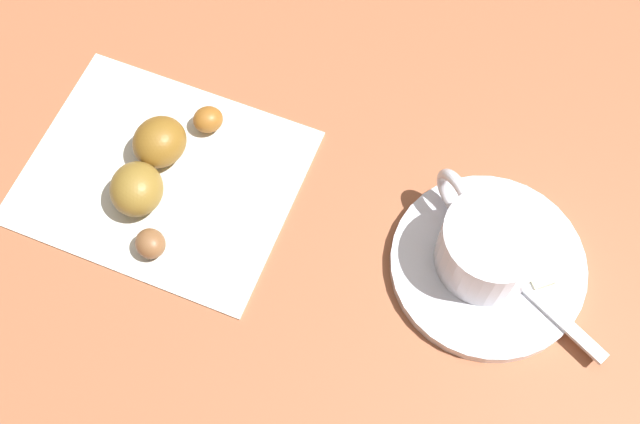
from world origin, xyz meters
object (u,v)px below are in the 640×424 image
object	(u,v)px
saucer	(488,265)
espresso_cup	(488,244)
croissant	(153,167)
sugar_packet	(527,249)
napkin	(162,176)
teaspoon	(501,263)

from	to	relation	value
saucer	espresso_cup	xyz separation A→B (m)	(0.01, -0.00, 0.03)
saucer	croissant	bearing A→B (deg)	-10.22
croissant	saucer	bearing A→B (deg)	169.78
sugar_packet	croissant	bearing A→B (deg)	58.07
espresso_cup	napkin	xyz separation A→B (m)	(0.24, -0.04, -0.03)
espresso_cup	sugar_packet	distance (m)	0.04
teaspoon	sugar_packet	world-z (taller)	teaspoon
sugar_packet	croissant	xyz separation A→B (m)	(0.27, -0.03, 0.01)
saucer	espresso_cup	bearing A→B (deg)	-35.70
espresso_cup	napkin	world-z (taller)	espresso_cup
napkin	espresso_cup	bearing A→B (deg)	169.80
napkin	croissant	size ratio (longest dim) A/B	1.48
espresso_cup	teaspoon	bearing A→B (deg)	162.22
espresso_cup	teaspoon	distance (m)	0.03
teaspoon	sugar_packet	xyz separation A→B (m)	(-0.02, -0.01, 0.00)
espresso_cup	saucer	bearing A→B (deg)	144.30
espresso_cup	croissant	distance (m)	0.24
espresso_cup	napkin	size ratio (longest dim) A/B	0.44
teaspoon	napkin	world-z (taller)	teaspoon
saucer	sugar_packet	xyz separation A→B (m)	(-0.03, -0.01, 0.01)
espresso_cup	napkin	distance (m)	0.24
teaspoon	napkin	bearing A→B (deg)	-10.61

